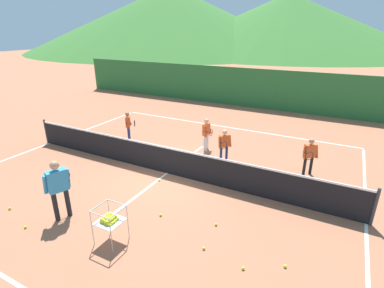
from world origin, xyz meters
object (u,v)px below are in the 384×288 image
object	(u,v)px
tennis_ball_5	(10,209)
tennis_ball_7	(25,227)
student_2	(224,143)
student_3	(310,153)
tennis_ball_2	(285,266)
tennis_net	(167,160)
tennis_ball_3	(159,180)
student_0	(128,123)
instructor	(58,184)
student_1	(207,131)
tennis_ball_6	(161,215)
tennis_ball_8	(243,268)
tennis_ball_4	(204,248)
tennis_ball_9	(216,224)
ball_cart	(109,219)

from	to	relation	value
tennis_ball_5	tennis_ball_7	distance (m)	1.17
student_2	student_3	size ratio (longest dim) A/B	0.98
tennis_ball_2	tennis_ball_5	bearing A→B (deg)	-168.92
tennis_net	tennis_ball_3	world-z (taller)	tennis_net
student_0	instructor	bearing A→B (deg)	-67.98
student_1	tennis_ball_5	bearing A→B (deg)	-114.64
tennis_net	student_0	world-z (taller)	student_0
tennis_net	instructor	size ratio (longest dim) A/B	7.48
tennis_net	tennis_ball_7	world-z (taller)	tennis_net
tennis_ball_6	tennis_ball_8	bearing A→B (deg)	-16.75
tennis_ball_4	tennis_ball_8	world-z (taller)	same
student_2	tennis_ball_5	xyz separation A→B (m)	(-4.02, -5.57, -0.73)
student_1	tennis_ball_3	world-z (taller)	student_1
instructor	tennis_ball_3	bearing A→B (deg)	68.57
tennis_ball_7	tennis_ball_9	xyz separation A→B (m)	(4.15, 2.31, 0.00)
student_2	ball_cart	bearing A→B (deg)	-97.29
tennis_ball_6	tennis_ball_9	size ratio (longest dim) A/B	1.00
tennis_ball_3	tennis_ball_4	distance (m)	3.45
tennis_ball_8	instructor	bearing A→B (deg)	-174.30
student_3	tennis_ball_9	bearing A→B (deg)	-111.96
instructor	tennis_ball_3	distance (m)	3.17
student_2	tennis_ball_9	size ratio (longest dim) A/B	18.69
tennis_ball_4	tennis_ball_5	xyz separation A→B (m)	(-5.38, -1.09, 0.00)
ball_cart	student_0	bearing A→B (deg)	125.52
tennis_net	tennis_ball_4	size ratio (longest dim) A/B	179.79
student_1	tennis_ball_4	bearing A→B (deg)	-65.18
student_0	tennis_ball_3	distance (m)	4.21
student_1	tennis_ball_6	size ratio (longest dim) A/B	19.28
student_2	tennis_ball_7	distance (m)	6.60
student_1	tennis_ball_6	distance (m)	4.84
tennis_ball_5	tennis_ball_9	size ratio (longest dim) A/B	1.00
tennis_ball_2	tennis_ball_3	size ratio (longest dim) A/B	1.00
instructor	tennis_ball_7	xyz separation A→B (m)	(-0.48, -0.77, -0.95)
tennis_ball_6	ball_cart	bearing A→B (deg)	-109.09
instructor	ball_cart	world-z (taller)	instructor
tennis_ball_6	student_1	bearing A→B (deg)	100.75
student_0	tennis_ball_2	size ratio (longest dim) A/B	18.55
student_2	tennis_ball_8	bearing A→B (deg)	-63.33
tennis_net	tennis_ball_5	xyz separation A→B (m)	(-2.65, -3.86, -0.47)
tennis_ball_5	tennis_ball_6	bearing A→B (deg)	23.89
tennis_ball_2	ball_cart	bearing A→B (deg)	-164.31
student_1	tennis_ball_8	bearing A→B (deg)	-57.89
tennis_ball_4	tennis_ball_7	distance (m)	4.47
student_3	tennis_ball_4	bearing A→B (deg)	-107.03
tennis_ball_5	tennis_ball_7	size ratio (longest dim) A/B	1.00
tennis_ball_3	tennis_ball_5	bearing A→B (deg)	-129.68
student_2	tennis_ball_8	xyz separation A→B (m)	(2.33, -4.64, -0.73)
student_1	student_2	world-z (taller)	student_1
tennis_ball_8	tennis_net	bearing A→B (deg)	141.69
tennis_ball_6	tennis_ball_4	bearing A→B (deg)	-21.25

